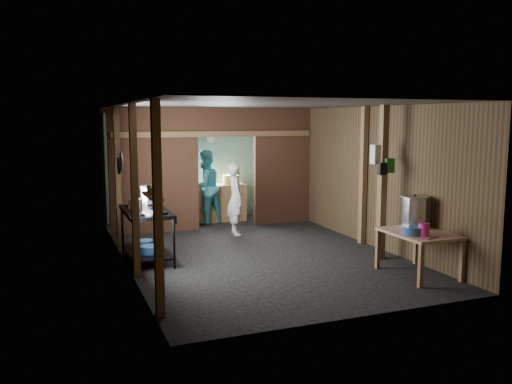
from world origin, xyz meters
name	(u,v)px	position (x,y,z in m)	size (l,w,h in m)	color
floor	(252,251)	(0.00, 0.00, 0.00)	(4.50, 7.00, 0.00)	#2A2A2A
ceiling	(252,106)	(0.00, 0.00, 2.60)	(4.50, 7.00, 0.00)	#373431
wall_back	(200,164)	(0.00, 3.50, 1.30)	(4.50, 0.00, 2.60)	#4A3920
wall_front	(358,211)	(0.00, -3.50, 1.30)	(4.50, 0.00, 2.60)	#4A3920
wall_left	(123,185)	(-2.25, 0.00, 1.30)	(0.00, 7.00, 2.60)	#4A3920
wall_right	(361,175)	(2.25, 0.00, 1.30)	(0.00, 7.00, 2.60)	#4A3920
partition_left	(154,171)	(-1.32, 2.20, 1.30)	(1.85, 0.10, 2.60)	#4E2D1B
partition_right	(282,166)	(1.57, 2.20, 1.30)	(1.35, 0.10, 2.60)	#4E2D1B
partition_header	(226,122)	(0.25, 2.20, 2.30)	(1.30, 0.10, 0.60)	#4E2D1B
turquoise_panel	(200,166)	(0.00, 3.44, 1.25)	(4.40, 0.06, 2.50)	#74C2BC
back_counter	(219,203)	(0.30, 2.95, 0.42)	(1.20, 0.50, 0.85)	brown
wall_clock	(211,139)	(0.25, 3.40, 1.90)	(0.20, 0.20, 0.03)	silver
post_left_a	(158,210)	(-2.18, -2.60, 1.30)	(0.10, 0.12, 2.60)	brown
post_left_b	(135,191)	(-2.18, -0.80, 1.30)	(0.10, 0.12, 2.60)	brown
post_left_c	(118,177)	(-2.18, 1.20, 1.30)	(0.10, 0.12, 2.60)	brown
post_right	(363,176)	(2.18, -0.20, 1.30)	(0.10, 0.12, 2.60)	brown
post_free	(382,183)	(1.85, -1.30, 1.30)	(0.12, 0.12, 2.60)	brown
cross_beam	(216,134)	(0.00, 2.15, 2.05)	(4.40, 0.12, 0.12)	brown
pan_lid_big	(121,162)	(-2.21, 0.40, 1.65)	(0.34, 0.34, 0.03)	gray
pan_lid_small	(119,166)	(-2.21, 0.80, 1.55)	(0.30, 0.30, 0.03)	black
wall_shelf	(152,196)	(-2.15, -2.10, 1.40)	(0.14, 0.80, 0.03)	brown
jar_white	(156,194)	(-2.15, -2.35, 1.47)	(0.07, 0.07, 0.10)	silver
jar_yellow	(152,191)	(-2.15, -2.10, 1.47)	(0.08, 0.08, 0.10)	#B67227
jar_green	(149,189)	(-2.15, -1.88, 1.47)	(0.06, 0.06, 0.10)	#1D7223
bag_white	(378,154)	(1.80, -1.22, 1.78)	(0.22, 0.15, 0.32)	silver
bag_green	(389,165)	(1.92, -1.36, 1.60)	(0.16, 0.12, 0.24)	#1D7223
bag_black	(382,169)	(1.78, -1.38, 1.55)	(0.14, 0.10, 0.20)	black
gas_range	(147,235)	(-1.88, 0.03, 0.43)	(0.75, 1.46, 0.86)	black
prep_table	(418,254)	(1.83, -2.32, 0.33)	(0.82, 1.13, 0.67)	tan
stove_pot_large	(150,196)	(-1.71, 0.57, 1.02)	(0.35, 0.35, 0.35)	silver
stove_pot_med	(135,205)	(-2.05, 0.04, 0.95)	(0.24, 0.24, 0.21)	silver
frying_pan	(151,213)	(-1.88, -0.43, 0.89)	(0.29, 0.51, 0.07)	gray
blue_tub_front	(149,250)	(-1.88, -0.17, 0.23)	(0.31, 0.31, 0.13)	#2D5089
blue_tub_back	(145,244)	(-1.88, 0.29, 0.23)	(0.30, 0.30, 0.12)	#2D5089
stock_pot	(414,212)	(2.00, -1.98, 0.91)	(0.44, 0.44, 0.52)	silver
wash_basin	(413,230)	(1.63, -2.43, 0.73)	(0.33, 0.33, 0.12)	#2D5089
pink_bucket	(424,230)	(1.71, -2.58, 0.76)	(0.16, 0.16, 0.19)	#BB277E
knife	(433,238)	(1.73, -2.76, 0.67)	(0.30, 0.04, 0.01)	silver
yellow_tub	(231,180)	(0.60, 2.95, 0.96)	(0.38, 0.38, 0.21)	#B67227
cook	(236,199)	(0.18, 1.41, 0.74)	(0.54, 0.35, 1.48)	silver
worker_back	(205,187)	(-0.09, 2.75, 0.84)	(0.82, 0.64, 1.69)	teal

